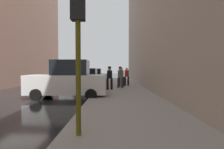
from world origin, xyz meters
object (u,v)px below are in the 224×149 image
Objects in this scene: pedestrian_with_beanie at (120,76)px; pedestrian_in_tan_coat at (121,76)px; parked_gray_coupe at (93,76)px; pedestrian_in_red_jacket at (127,76)px; parked_silver_sedan at (85,78)px; fire_hydrant at (101,86)px; parked_white_van at (68,81)px; traffic_light at (78,25)px; pedestrian_with_fedora at (110,77)px.

pedestrian_with_beanie is 1.06m from pedestrian_in_tan_coat.
pedestrian_in_red_jacket is at bearing -57.95° from parked_gray_coupe.
parked_silver_sedan is 3.58m from pedestrian_in_tan_coat.
parked_silver_sedan is 4.23m from fire_hydrant.
pedestrian_in_red_jacket is 0.96× the size of pedestrian_with_beanie.
traffic_light is (1.85, -6.28, 1.73)m from parked_white_van.
parked_white_van is 7.28m from pedestrian_in_red_jacket.
pedestrian_with_beanie is at bearing 82.21° from traffic_light.
parked_white_van reaches higher than fire_hydrant.
parked_silver_sedan is 6.04× the size of fire_hydrant.
traffic_light reaches higher than pedestrian_with_beanie.
fire_hydrant is 8.91m from traffic_light.
parked_silver_sedan is at bearing 115.36° from fire_hydrant.
parked_white_van is 5.26m from pedestrian_with_beanie.
parked_gray_coupe is 6.03× the size of fire_hydrant.
traffic_light is 2.03× the size of pedestrian_with_fedora.
traffic_light is at bearing -97.84° from pedestrian_in_tan_coat.
traffic_light is at bearing -93.48° from pedestrian_with_fedora.
pedestrian_with_beanie is at bearing -31.80° from parked_silver_sedan.
pedestrian_in_tan_coat is at bearing -64.80° from parked_gray_coupe.
pedestrian_with_fedora is (-1.56, -3.14, 0.03)m from pedestrian_in_red_jacket.
parked_gray_coupe is 2.48× the size of pedestrian_in_red_jacket.
parked_gray_coupe is 2.48× the size of pedestrian_in_tan_coat.
parked_gray_coupe is at bearing 115.20° from pedestrian_in_tan_coat.
fire_hydrant is at bearing -129.69° from pedestrian_with_beanie.
pedestrian_in_tan_coat is at bearing 65.28° from pedestrian_with_fedora.
traffic_light is (1.85, -12.43, 1.91)m from parked_silver_sedan.
parked_gray_coupe is 2.39× the size of pedestrian_with_fedora.
pedestrian_with_fedora is at bearing 86.52° from traffic_light.
parked_silver_sedan is at bearing 163.94° from pedestrian_in_tan_coat.
parked_white_van is 6.58× the size of fire_hydrant.
pedestrian_with_beanie is (-0.70, -1.98, 0.03)m from pedestrian_in_red_jacket.
pedestrian_with_beanie is at bearing 51.49° from parked_white_van.
pedestrian_in_red_jacket is 2.10m from pedestrian_with_beanie.
pedestrian_with_fedora is 2.42m from pedestrian_in_tan_coat.
parked_white_van is 1.09× the size of parked_silver_sedan.
traffic_light is at bearing -81.52° from parked_silver_sedan.
pedestrian_with_fedora is at bearing -116.39° from pedestrian_in_red_jacket.
pedestrian_with_beanie reaches higher than pedestrian_in_red_jacket.
pedestrian_with_fedora is (2.42, -9.49, 0.29)m from parked_gray_coupe.
fire_hydrant is 0.20× the size of traffic_light.
fire_hydrant is 3.31m from pedestrian_in_tan_coat.
pedestrian_with_beanie is (3.28, -2.03, 0.29)m from parked_silver_sedan.
parked_white_van reaches higher than pedestrian_in_red_jacket.
pedestrian_with_fedora is 1.00× the size of pedestrian_with_beanie.
pedestrian_with_fedora is (0.56, 9.24, -1.62)m from traffic_light.
parked_white_van reaches higher than parked_silver_sedan.
parked_white_van is 1.09× the size of parked_gray_coupe.
traffic_light reaches higher than pedestrian_in_tan_coat.
fire_hydrant is at bearing -120.01° from pedestrian_in_red_jacket.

